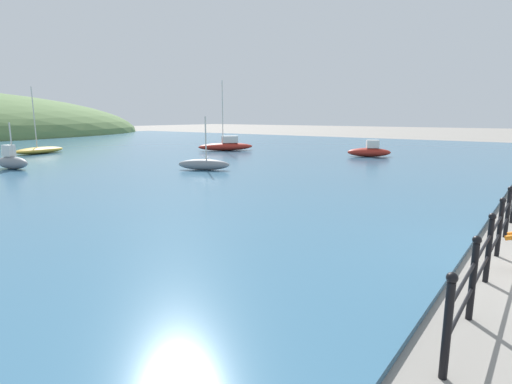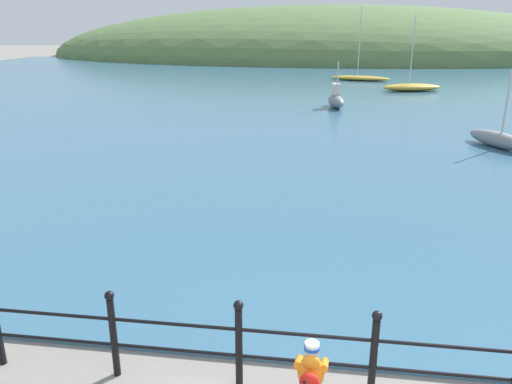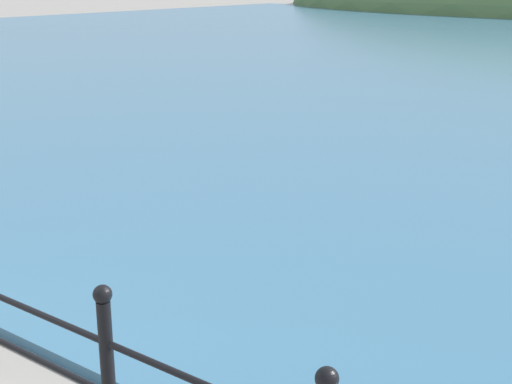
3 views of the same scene
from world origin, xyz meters
name	(u,v)px [view 1 (image 1 of 3)]	position (x,y,z in m)	size (l,w,h in m)	color
iron_railing	(495,235)	(-0.41, 1.50, 0.64)	(8.06, 0.12, 1.21)	black
boat_green_fishing	(226,146)	(15.37, 21.69, 0.49)	(4.15, 3.58, 5.39)	maroon
boat_twin_mast	(369,151)	(17.39, 10.73, 0.46)	(2.26, 2.97, 1.11)	maroon
boat_red_dinghy	(12,161)	(0.20, 23.14, 0.51)	(1.14, 2.24, 2.37)	gray
boat_white_sailboat	(204,164)	(5.81, 14.91, 0.39)	(1.80, 2.64, 2.67)	gray
boat_far_left	(40,150)	(5.23, 30.86, 0.36)	(4.10, 2.28, 4.74)	gold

